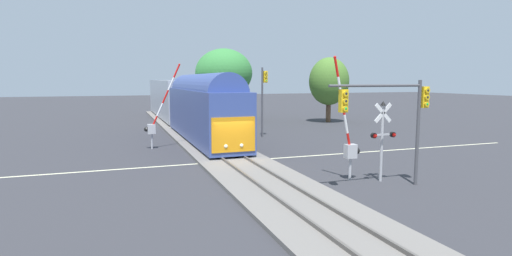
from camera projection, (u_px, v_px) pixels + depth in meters
The scene contains 11 objects.
ground_plane at pixel (233, 161), 24.78m from camera, with size 220.00×220.00×0.00m, color #333338.
road_centre_stripe at pixel (233, 161), 24.78m from camera, with size 44.00×0.20×0.01m.
railway_track at pixel (233, 160), 24.77m from camera, with size 4.40×80.00×0.32m.
commuter_train at pixel (183, 101), 41.67m from camera, with size 3.04×40.20×5.16m.
crossing_gate_near at pixel (350, 141), 20.01m from camera, with size 1.61×0.40×6.14m.
crossing_signal_mast at pixel (383, 133), 19.63m from camera, with size 1.36×0.44×3.98m.
crossing_gate_far at pixel (154, 121), 29.12m from camera, with size 2.72×0.40×6.17m.
traffic_signal_near_right at pixel (394, 107), 18.31m from camera, with size 5.26×0.38×4.99m.
traffic_signal_far_side at pixel (264, 91), 34.80m from camera, with size 0.53×0.38×6.05m.
elm_centre_background at pixel (224, 73), 48.47m from camera, with size 6.87×6.87×8.72m.
maple_right_background at pixel (329, 81), 47.08m from camera, with size 4.66×4.66×7.60m.
Camera 1 is at (-6.79, -23.43, 5.01)m, focal length 28.21 mm.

